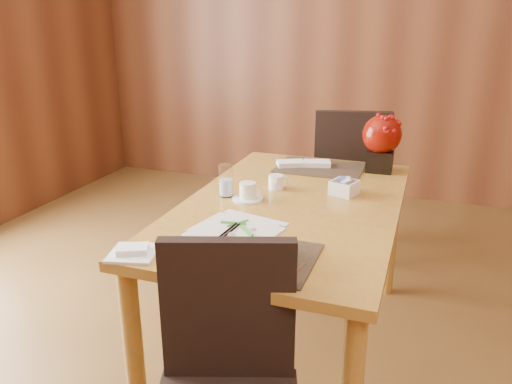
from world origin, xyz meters
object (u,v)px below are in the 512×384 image
(berry_decor, at_px, (381,140))
(coffee_cup, at_px, (248,192))
(far_chair, at_px, (348,177))
(creamer_jug, at_px, (276,182))
(near_chair, at_px, (227,380))
(soup_setting, at_px, (237,245))
(bread_plate, at_px, (133,253))
(sugar_caddy, at_px, (344,188))
(dining_table, at_px, (291,223))
(water_glass, at_px, (226,180))

(berry_decor, bearing_deg, coffee_cup, -127.84)
(far_chair, bearing_deg, creamer_jug, 63.35)
(coffee_cup, xyz_separation_m, near_chair, (0.25, -0.84, -0.27))
(soup_setting, xyz_separation_m, bread_plate, (-0.35, -0.07, -0.05))
(coffee_cup, bearing_deg, sugar_caddy, 28.59)
(near_chair, bearing_deg, dining_table, 74.72)
(sugar_caddy, relative_size, berry_decor, 0.36)
(coffee_cup, distance_m, sugar_caddy, 0.44)
(water_glass, relative_size, berry_decor, 0.50)
(soup_setting, relative_size, water_glass, 2.33)
(dining_table, height_order, near_chair, near_chair)
(coffee_cup, height_order, bread_plate, coffee_cup)
(soup_setting, distance_m, bread_plate, 0.36)
(dining_table, distance_m, sugar_caddy, 0.29)
(creamer_jug, bearing_deg, dining_table, -73.40)
(berry_decor, distance_m, near_chair, 1.55)
(near_chair, bearing_deg, far_chair, 70.48)
(water_glass, xyz_separation_m, creamer_jug, (0.18, 0.17, -0.04))
(water_glass, relative_size, sugar_caddy, 1.38)
(sugar_caddy, height_order, near_chair, near_chair)
(coffee_cup, xyz_separation_m, sugar_caddy, (0.39, 0.21, -0.00))
(coffee_cup, relative_size, bread_plate, 0.89)
(creamer_jug, relative_size, berry_decor, 0.31)
(water_glass, distance_m, creamer_jug, 0.25)
(dining_table, bearing_deg, far_chair, 85.68)
(creamer_jug, height_order, berry_decor, berry_decor)
(creamer_jug, bearing_deg, bread_plate, -129.26)
(dining_table, relative_size, near_chair, 1.65)
(berry_decor, xyz_separation_m, near_chair, (-0.25, -1.48, -0.40))
(soup_setting, bearing_deg, sugar_caddy, 87.26)
(near_chair, bearing_deg, bread_plate, 135.37)
(creamer_jug, relative_size, bread_plate, 0.59)
(dining_table, xyz_separation_m, bread_plate, (-0.37, -0.67, 0.10))
(dining_table, distance_m, far_chair, 1.05)
(soup_setting, bearing_deg, near_chair, -62.03)
(coffee_cup, relative_size, berry_decor, 0.47)
(water_glass, height_order, far_chair, far_chair)
(far_chair, bearing_deg, dining_table, 71.50)
(creamer_jug, bearing_deg, near_chair, -102.65)
(dining_table, xyz_separation_m, near_chair, (0.05, -0.87, -0.14))
(coffee_cup, xyz_separation_m, far_chair, (0.27, 1.08, -0.22))
(dining_table, distance_m, bread_plate, 0.77)
(soup_setting, bearing_deg, berry_decor, 87.73)
(berry_decor, distance_m, far_chair, 0.61)
(soup_setting, bearing_deg, creamer_jug, 110.29)
(far_chair, bearing_deg, berry_decor, 102.76)
(soup_setting, distance_m, creamer_jug, 0.75)
(sugar_caddy, bearing_deg, coffee_cup, -151.41)
(far_chair, bearing_deg, water_glass, 56.26)
(coffee_cup, height_order, far_chair, far_chair)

